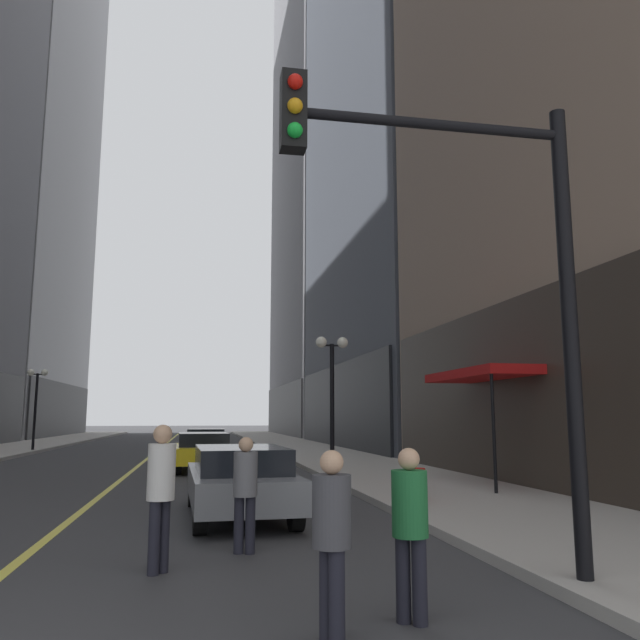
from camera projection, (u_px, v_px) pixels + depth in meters
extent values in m
plane|color=#38383A|center=(159.00, 449.00, 36.47)|extent=(200.00, 200.00, 0.00)
cube|color=#ADA8A0|center=(6.00, 450.00, 34.97)|extent=(4.50, 78.00, 0.15)
cube|color=#ADA8A0|center=(299.00, 447.00, 38.00)|extent=(4.50, 78.00, 0.15)
cube|color=#E5D64C|center=(159.00, 449.00, 36.47)|extent=(0.16, 70.00, 0.01)
cube|color=gray|center=(5.00, 63.00, 63.09)|extent=(15.01, 26.00, 74.12)
cube|color=#2C2C2E|center=(61.00, 410.00, 59.18)|extent=(0.50, 24.70, 5.00)
cube|color=#332A23|center=(544.00, 391.00, 15.49)|extent=(0.50, 20.90, 5.00)
cube|color=#4C515B|center=(411.00, 129.00, 42.04)|extent=(10.27, 24.00, 41.83)
cube|color=black|center=(339.00, 406.00, 38.31)|extent=(0.50, 22.80, 5.00)
cube|color=gray|center=(339.00, 169.00, 68.09)|extent=(11.72, 26.00, 56.91)
cube|color=#2C2C2E|center=(284.00, 411.00, 63.08)|extent=(0.50, 24.70, 5.00)
cube|color=#B21414|center=(481.00, 375.00, 16.90)|extent=(1.60, 4.37, 0.24)
cylinder|color=black|center=(494.00, 436.00, 14.56)|extent=(0.08, 0.08, 2.88)
cube|color=slate|center=(239.00, 485.00, 11.92)|extent=(2.00, 4.81, 0.55)
cube|color=black|center=(241.00, 460.00, 11.76)|extent=(1.70, 2.72, 0.50)
cylinder|color=black|center=(194.00, 491.00, 13.30)|extent=(0.25, 0.65, 0.64)
cylinder|color=black|center=(267.00, 489.00, 13.65)|extent=(0.25, 0.65, 0.64)
cylinder|color=black|center=(200.00, 515.00, 10.10)|extent=(0.25, 0.65, 0.64)
cylinder|color=black|center=(296.00, 512.00, 10.45)|extent=(0.25, 0.65, 0.64)
cube|color=yellow|center=(202.00, 453.00, 22.35)|extent=(2.07, 4.85, 0.55)
cube|color=black|center=(203.00, 440.00, 22.19)|extent=(1.76, 2.74, 0.50)
cylinder|color=black|center=(178.00, 458.00, 23.74)|extent=(0.24, 0.65, 0.64)
cylinder|color=black|center=(222.00, 458.00, 24.10)|extent=(0.24, 0.65, 0.64)
cylinder|color=black|center=(178.00, 465.00, 20.51)|extent=(0.24, 0.65, 0.64)
cylinder|color=black|center=(229.00, 464.00, 20.87)|extent=(0.24, 0.65, 0.64)
cube|color=#196038|center=(206.00, 444.00, 29.48)|extent=(2.05, 4.24, 0.55)
cube|color=black|center=(207.00, 434.00, 29.35)|extent=(1.74, 2.40, 0.50)
cylinder|color=black|center=(190.00, 449.00, 30.75)|extent=(0.25, 0.65, 0.64)
cylinder|color=black|center=(224.00, 449.00, 30.98)|extent=(0.25, 0.65, 0.64)
cylinder|color=black|center=(187.00, 452.00, 27.90)|extent=(0.25, 0.65, 0.64)
cylinder|color=black|center=(224.00, 452.00, 28.13)|extent=(0.25, 0.65, 0.64)
cylinder|color=black|center=(403.00, 579.00, 5.85)|extent=(0.14, 0.14, 0.77)
cylinder|color=black|center=(420.00, 581.00, 5.77)|extent=(0.14, 0.14, 0.77)
cylinder|color=#1E6633|center=(410.00, 503.00, 5.92)|extent=(0.48, 0.48, 0.61)
sphere|color=tan|center=(409.00, 459.00, 5.98)|extent=(0.21, 0.21, 0.21)
cylinder|color=black|center=(239.00, 525.00, 8.77)|extent=(0.14, 0.14, 0.77)
cylinder|color=black|center=(250.00, 525.00, 8.76)|extent=(0.14, 0.14, 0.77)
cylinder|color=slate|center=(245.00, 474.00, 8.87)|extent=(0.42, 0.42, 0.61)
sphere|color=tan|center=(246.00, 444.00, 8.93)|extent=(0.21, 0.21, 0.21)
cylinder|color=black|center=(154.00, 538.00, 7.59)|extent=(0.14, 0.14, 0.86)
cylinder|color=black|center=(164.00, 536.00, 7.73)|extent=(0.14, 0.14, 0.86)
cylinder|color=silver|center=(161.00, 472.00, 7.78)|extent=(0.48, 0.48, 0.68)
sphere|color=tan|center=(163.00, 434.00, 7.85)|extent=(0.23, 0.23, 0.23)
cylinder|color=black|center=(327.00, 593.00, 5.37)|extent=(0.14, 0.14, 0.77)
cylinder|color=black|center=(337.00, 598.00, 5.23)|extent=(0.14, 0.14, 0.77)
cylinder|color=#3F3F44|center=(332.00, 511.00, 5.41)|extent=(0.43, 0.43, 0.61)
sphere|color=tan|center=(332.00, 462.00, 5.47)|extent=(0.21, 0.21, 0.21)
cylinder|color=black|center=(571.00, 339.00, 7.13)|extent=(0.18, 0.18, 5.50)
cylinder|color=black|center=(431.00, 124.00, 7.21)|extent=(3.20, 0.12, 0.12)
cube|color=black|center=(293.00, 112.00, 6.92)|extent=(0.28, 0.24, 0.90)
sphere|color=red|center=(295.00, 82.00, 6.83)|extent=(0.17, 0.17, 0.17)
sphere|color=orange|center=(295.00, 106.00, 6.78)|extent=(0.17, 0.17, 0.17)
sphere|color=green|center=(295.00, 130.00, 6.74)|extent=(0.17, 0.17, 0.17)
cylinder|color=black|center=(35.00, 413.00, 33.65)|extent=(0.14, 0.14, 4.20)
cylinder|color=black|center=(38.00, 374.00, 33.96)|extent=(0.80, 0.06, 0.06)
sphere|color=white|center=(31.00, 372.00, 33.91)|extent=(0.36, 0.36, 0.36)
sphere|color=white|center=(45.00, 373.00, 34.04)|extent=(0.36, 0.36, 0.36)
cylinder|color=black|center=(332.00, 410.00, 19.91)|extent=(0.14, 0.14, 4.20)
cylinder|color=black|center=(332.00, 345.00, 20.22)|extent=(0.80, 0.06, 0.06)
sphere|color=white|center=(321.00, 342.00, 20.17)|extent=(0.36, 0.36, 0.36)
sphere|color=white|center=(343.00, 343.00, 20.30)|extent=(0.36, 0.36, 0.36)
cylinder|color=red|center=(419.00, 487.00, 13.33)|extent=(0.28, 0.28, 0.80)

